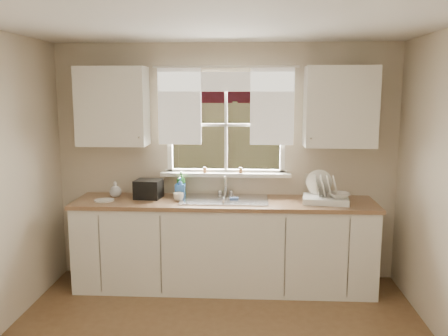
# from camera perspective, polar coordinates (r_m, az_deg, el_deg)

# --- Properties ---
(room_walls) EXTENTS (3.62, 4.02, 2.50)m
(room_walls) POSITION_cam_1_polar(r_m,az_deg,el_deg) (3.03, -1.79, -5.51)
(room_walls) COLOR beige
(room_walls) RESTS_ON ground
(ceiling) EXTENTS (3.60, 4.00, 0.02)m
(ceiling) POSITION_cam_1_polar(r_m,az_deg,el_deg) (3.03, -1.81, 18.58)
(ceiling) COLOR silver
(ceiling) RESTS_ON room_walls
(window) EXTENTS (1.38, 0.16, 1.06)m
(window) POSITION_cam_1_polar(r_m,az_deg,el_deg) (5.02, 0.22, 3.31)
(window) COLOR white
(window) RESTS_ON room_walls
(curtains) EXTENTS (1.50, 0.03, 0.81)m
(curtains) POSITION_cam_1_polar(r_m,az_deg,el_deg) (4.94, 0.19, 8.42)
(curtains) COLOR white
(curtains) RESTS_ON room_walls
(base_cabinets) EXTENTS (3.00, 0.62, 0.87)m
(base_cabinets) POSITION_cam_1_polar(r_m,az_deg,el_deg) (4.93, 0.02, -9.33)
(base_cabinets) COLOR white
(base_cabinets) RESTS_ON ground
(countertop) EXTENTS (3.04, 0.65, 0.04)m
(countertop) POSITION_cam_1_polar(r_m,az_deg,el_deg) (4.80, 0.02, -4.18)
(countertop) COLOR #886444
(countertop) RESTS_ON base_cabinets
(upper_cabinet_left) EXTENTS (0.70, 0.33, 0.80)m
(upper_cabinet_left) POSITION_cam_1_polar(r_m,az_deg,el_deg) (5.01, -13.24, 7.23)
(upper_cabinet_left) COLOR white
(upper_cabinet_left) RESTS_ON room_walls
(upper_cabinet_right) EXTENTS (0.70, 0.33, 0.80)m
(upper_cabinet_right) POSITION_cam_1_polar(r_m,az_deg,el_deg) (4.89, 13.80, 7.17)
(upper_cabinet_right) COLOR white
(upper_cabinet_right) RESTS_ON room_walls
(wall_outlet) EXTENTS (0.08, 0.01, 0.12)m
(wall_outlet) POSITION_cam_1_polar(r_m,az_deg,el_deg) (5.09, 10.15, -1.36)
(wall_outlet) COLOR beige
(wall_outlet) RESTS_ON room_walls
(sill_jars) EXTENTS (0.42, 0.04, 0.06)m
(sill_jars) POSITION_cam_1_polar(r_m,az_deg,el_deg) (5.00, -0.16, -0.25)
(sill_jars) COLOR brown
(sill_jars) RESTS_ON window
(backyard) EXTENTS (20.00, 10.00, 6.13)m
(backyard) POSITION_cam_1_polar(r_m,az_deg,el_deg) (11.49, 4.94, 16.55)
(backyard) COLOR #335421
(backyard) RESTS_ON ground
(sink) EXTENTS (0.88, 0.52, 0.40)m
(sink) POSITION_cam_1_polar(r_m,az_deg,el_deg) (4.84, 0.04, -4.69)
(sink) COLOR #B7B7BC
(sink) RESTS_ON countertop
(dish_rack) EXTENTS (0.48, 0.39, 0.31)m
(dish_rack) POSITION_cam_1_polar(r_m,az_deg,el_deg) (4.82, 12.08, -3.22)
(dish_rack) COLOR white
(dish_rack) RESTS_ON countertop
(bowl) EXTENTS (0.24, 0.24, 0.05)m
(bowl) POSITION_cam_1_polar(r_m,az_deg,el_deg) (4.79, 13.65, -3.20)
(bowl) COLOR white
(bowl) RESTS_ON dish_rack
(soap_bottle_a) EXTENTS (0.12, 0.12, 0.27)m
(soap_bottle_a) POSITION_cam_1_polar(r_m,az_deg,el_deg) (4.98, -5.17, -1.93)
(soap_bottle_a) COLOR green
(soap_bottle_a) RESTS_ON countertop
(soap_bottle_b) EXTENTS (0.10, 0.10, 0.22)m
(soap_bottle_b) POSITION_cam_1_polar(r_m,az_deg,el_deg) (4.91, -5.29, -2.38)
(soap_bottle_b) COLOR #3169B8
(soap_bottle_b) RESTS_ON countertop
(soap_bottle_c) EXTENTS (0.16, 0.16, 0.16)m
(soap_bottle_c) POSITION_cam_1_polar(r_m,az_deg,el_deg) (5.09, -12.93, -2.49)
(soap_bottle_c) COLOR beige
(soap_bottle_c) RESTS_ON countertop
(saucer) EXTENTS (0.20, 0.20, 0.01)m
(saucer) POSITION_cam_1_polar(r_m,az_deg,el_deg) (4.94, -14.19, -3.78)
(saucer) COLOR white
(saucer) RESTS_ON countertop
(cup) EXTENTS (0.13, 0.13, 0.08)m
(cup) POSITION_cam_1_polar(r_m,az_deg,el_deg) (4.81, -5.49, -3.46)
(cup) COLOR white
(cup) RESTS_ON countertop
(black_appliance) EXTENTS (0.29, 0.26, 0.19)m
(black_appliance) POSITION_cam_1_polar(r_m,az_deg,el_deg) (4.95, -9.07, -2.51)
(black_appliance) COLOR black
(black_appliance) RESTS_ON countertop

